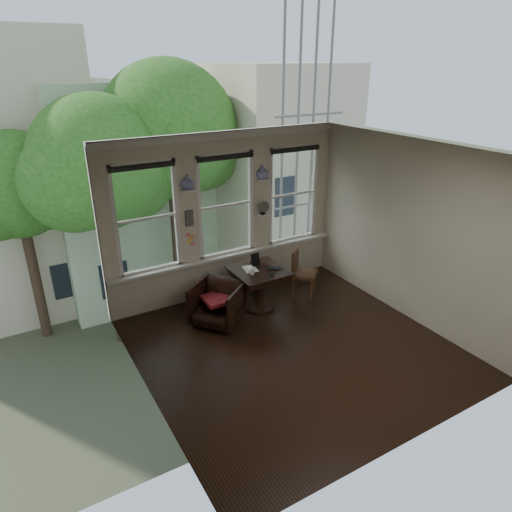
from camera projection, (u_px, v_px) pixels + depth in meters
ground at (293, 347)px, 7.07m from camera, size 4.50×4.50×0.00m
ceiling at (300, 153)px, 5.88m from camera, size 4.50×4.50×0.00m
wall_back at (225, 216)px, 8.26m from camera, size 4.50×0.00×4.50m
wall_front at (422, 335)px, 4.70m from camera, size 4.50×0.00×4.50m
wall_left at (141, 297)px, 5.44m from camera, size 0.00×4.50×4.50m
wall_right at (408, 231)px, 7.52m from camera, size 0.00×4.50×4.50m
window_left at (146, 218)px, 7.51m from camera, size 1.10×0.12×1.90m
window_center at (225, 205)px, 8.18m from camera, size 1.10×0.12×1.90m
window_right at (291, 194)px, 8.85m from camera, size 1.10×0.12×1.90m
shelf_left at (188, 190)px, 7.61m from camera, size 0.26×0.16×0.03m
shelf_right at (262, 179)px, 8.28m from camera, size 0.26×0.16×0.03m
intercom at (189, 218)px, 7.83m from camera, size 0.14×0.06×0.28m
sticky_notes at (190, 237)px, 7.97m from camera, size 0.16×0.01×0.24m
desk_fan at (263, 210)px, 8.49m from camera, size 0.20×0.20×0.24m
vase_left at (187, 182)px, 7.55m from camera, size 0.24×0.24×0.25m
vase_right at (262, 172)px, 8.22m from camera, size 0.24×0.24×0.25m
table at (259, 289)px, 8.05m from camera, size 0.90×0.90×0.75m
armchair_left at (218, 304)px, 7.60m from camera, size 1.10×1.10×0.72m
cushion_red at (217, 299)px, 7.57m from camera, size 0.45×0.45×0.06m
side_chair_right at (305, 273)px, 8.45m from camera, size 0.59×0.59×0.92m
laptop at (275, 269)px, 7.90m from camera, size 0.35×0.29×0.02m
mug at (252, 272)px, 7.70m from camera, size 0.13×0.13×0.09m
drinking_glass at (272, 273)px, 7.68m from camera, size 0.13×0.13×0.10m
tablet at (255, 259)px, 8.04m from camera, size 0.16×0.08×0.22m
papers at (250, 269)px, 7.93m from camera, size 0.27×0.33×0.00m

